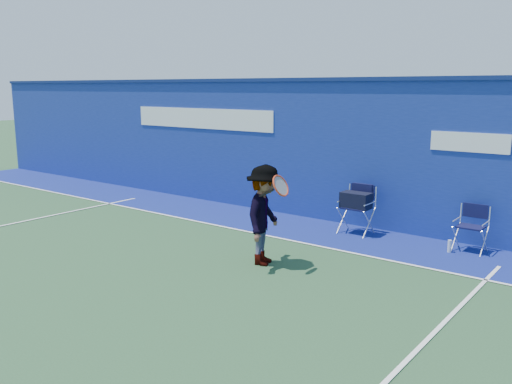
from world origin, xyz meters
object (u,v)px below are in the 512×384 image
Objects in this scene: water_bottle at (450,246)px; tennis_player at (265,215)px; directors_chair_left at (356,213)px; directors_chair_right at (470,237)px.

water_bottle is 3.42m from tennis_player.
directors_chair_right is (2.17, 0.14, -0.15)m from directors_chair_left.
directors_chair_left reaches higher than directors_chair_right.
tennis_player reaches higher than water_bottle.
tennis_player is (-2.50, -2.77, 0.57)m from directors_chair_right.
directors_chair_left is 1.18× the size of directors_chair_right.
directors_chair_right is 3.64× the size of water_bottle.
tennis_player reaches higher than directors_chair_right.
directors_chair_left is 2.18m from directors_chair_right.
directors_chair_right is 0.42m from water_bottle.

